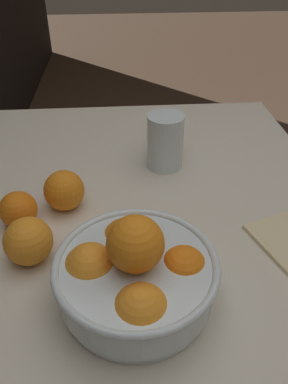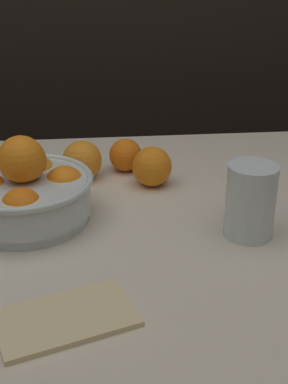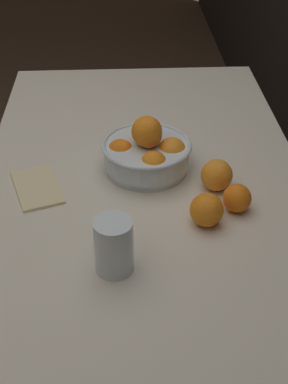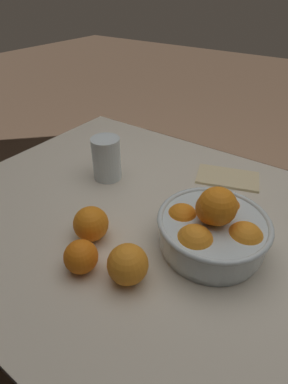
% 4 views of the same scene
% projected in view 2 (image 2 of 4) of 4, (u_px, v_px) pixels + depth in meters
% --- Properties ---
extents(dining_table, '(1.41, 0.87, 0.76)m').
position_uv_depth(dining_table, '(45.00, 258.00, 0.99)').
color(dining_table, beige).
rests_on(dining_table, ground_plane).
extents(fruit_bowl, '(0.24, 0.24, 0.16)m').
position_uv_depth(fruit_bowl, '(26.00, 191.00, 0.94)').
color(fruit_bowl, silver).
rests_on(fruit_bowl, dining_table).
extents(juice_glass, '(0.08, 0.08, 0.13)m').
position_uv_depth(juice_glass, '(250.00, 203.00, 0.89)').
color(juice_glass, '#F4A314').
rests_on(juice_glass, dining_table).
extents(orange_loose_near_bowl, '(0.08, 0.08, 0.08)m').
position_uv_depth(orange_loose_near_bowl, '(82.00, 160.00, 1.11)').
color(orange_loose_near_bowl, orange).
rests_on(orange_loose_near_bowl, dining_table).
extents(orange_loose_front, '(0.07, 0.07, 0.07)m').
position_uv_depth(orange_loose_front, '(126.00, 155.00, 1.15)').
color(orange_loose_front, orange).
rests_on(orange_loose_front, dining_table).
extents(orange_loose_aside, '(0.08, 0.08, 0.08)m').
position_uv_depth(orange_loose_aside, '(152.00, 166.00, 1.08)').
color(orange_loose_aside, orange).
rests_on(orange_loose_aside, dining_table).
extents(napkin, '(0.21, 0.16, 0.01)m').
position_uv_depth(napkin, '(66.00, 318.00, 0.71)').
color(napkin, beige).
rests_on(napkin, dining_table).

